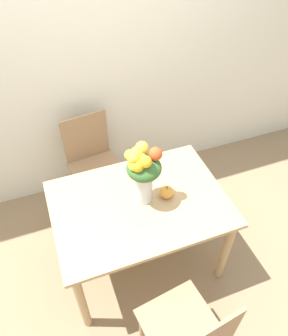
# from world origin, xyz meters

# --- Properties ---
(ground_plane) EXTENTS (12.00, 12.00, 0.00)m
(ground_plane) POSITION_xyz_m (0.00, 0.00, 0.00)
(ground_plane) COLOR #8E7556
(wall_back) EXTENTS (8.00, 0.06, 2.70)m
(wall_back) POSITION_xyz_m (0.00, 1.06, 1.35)
(wall_back) COLOR silver
(wall_back) RESTS_ON ground_plane
(dining_table) EXTENTS (1.19, 0.84, 0.73)m
(dining_table) POSITION_xyz_m (0.00, 0.00, 0.62)
(dining_table) COLOR tan
(dining_table) RESTS_ON ground_plane
(flower_vase) EXTENTS (0.23, 0.23, 0.46)m
(flower_vase) POSITION_xyz_m (0.03, 0.02, 1.00)
(flower_vase) COLOR silver
(flower_vase) RESTS_ON dining_table
(pumpkin) EXTENTS (0.10, 0.10, 0.09)m
(pumpkin) POSITION_xyz_m (0.20, -0.01, 0.77)
(pumpkin) COLOR gold
(pumpkin) RESTS_ON dining_table
(dining_chair_near_window) EXTENTS (0.47, 0.47, 0.89)m
(dining_chair_near_window) POSITION_xyz_m (-0.16, 0.76, 0.47)
(dining_chair_near_window) COLOR #9E7A56
(dining_chair_near_window) RESTS_ON ground_plane
(dining_chair_far_side) EXTENTS (0.47, 0.47, 0.89)m
(dining_chair_far_side) POSITION_xyz_m (-0.01, -0.82, 0.47)
(dining_chair_far_side) COLOR #9E7A56
(dining_chair_far_side) RESTS_ON ground_plane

